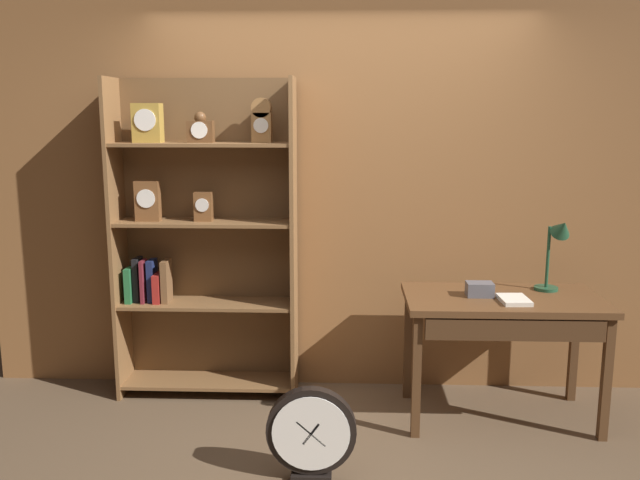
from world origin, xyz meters
name	(u,v)px	position (x,y,z in m)	size (l,w,h in m)	color
back_wood_panel	(341,198)	(0.00, 1.32, 1.30)	(4.80, 0.05, 2.60)	brown
bookshelf	(201,238)	(-0.91, 1.14, 1.06)	(1.17, 0.32, 2.08)	brown
workbench	(504,313)	(0.99, 0.79, 0.68)	(1.18, 0.66, 0.77)	brown
desk_lamp	(558,243)	(1.33, 0.94, 1.08)	(0.20, 0.21, 0.48)	#1E472D
toolbox_small	(480,289)	(0.84, 0.81, 0.82)	(0.16, 0.11, 0.08)	#595960
open_repair_manual	(514,300)	(1.02, 0.69, 0.79)	(0.16, 0.22, 0.03)	silver
round_clock_large	(311,434)	(-0.13, 0.04, 0.26)	(0.46, 0.11, 0.50)	black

